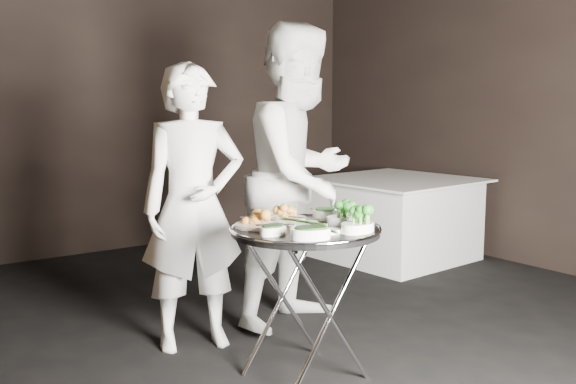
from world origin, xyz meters
TOP-DOWN VIEW (x-y plane):
  - wall_back at (0.00, 3.52)m, footprint 6.00×0.05m
  - tray_stand at (0.02, 0.11)m, footprint 0.52×0.44m
  - serving_tray at (0.02, 0.11)m, footprint 0.76×0.76m
  - potato_plate_a at (-0.17, 0.27)m, footprint 0.22×0.22m
  - potato_plate_b at (0.07, 0.33)m, footprint 0.20×0.20m
  - greens_bowl at (0.26, 0.24)m, footprint 0.14×0.14m
  - asparagus_plate_a at (0.03, 0.13)m, footprint 0.22×0.15m
  - asparagus_plate_b at (0.00, -0.05)m, footprint 0.21×0.14m
  - spinach_bowl_a at (-0.20, 0.07)m, footprint 0.18×0.14m
  - spinach_bowl_b at (-0.12, -0.11)m, footprint 0.22×0.19m
  - broccoli_bowl_a at (0.23, 0.06)m, footprint 0.19×0.15m
  - broccoli_bowl_b at (0.16, -0.13)m, footprint 0.20×0.15m
  - serving_utensils at (0.04, 0.18)m, footprint 0.57×0.43m
  - waiter_left at (-0.23, 0.84)m, footprint 0.68×0.53m
  - waiter_right at (0.52, 0.80)m, footprint 1.08×0.94m
  - dining_table at (2.23, 1.68)m, footprint 1.28×1.28m

SIDE VIEW (x-z plane):
  - dining_table at x=2.23m, z-range 0.00..0.73m
  - tray_stand at x=0.02m, z-range 0.05..0.81m
  - serving_tray at x=0.02m, z-range 0.76..0.80m
  - asparagus_plate_a at x=0.03m, z-range 0.78..0.82m
  - asparagus_plate_b at x=0.00m, z-range 0.78..0.82m
  - spinach_bowl_a at x=-0.20m, z-range 0.78..0.85m
  - waiter_left at x=-0.23m, z-range 0.00..1.63m
  - potato_plate_b at x=0.07m, z-range 0.78..0.85m
  - broccoli_bowl_a at x=0.23m, z-range 0.78..0.86m
  - potato_plate_a at x=-0.17m, z-range 0.78..0.86m
  - broccoli_bowl_b at x=0.16m, z-range 0.78..0.86m
  - spinach_bowl_b at x=-0.12m, z-range 0.78..0.86m
  - greens_bowl at x=0.26m, z-range 0.78..0.86m
  - serving_utensils at x=0.04m, z-range 0.83..0.84m
  - waiter_right at x=0.52m, z-range 0.00..1.90m
  - wall_back at x=0.00m, z-range 0.00..3.00m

